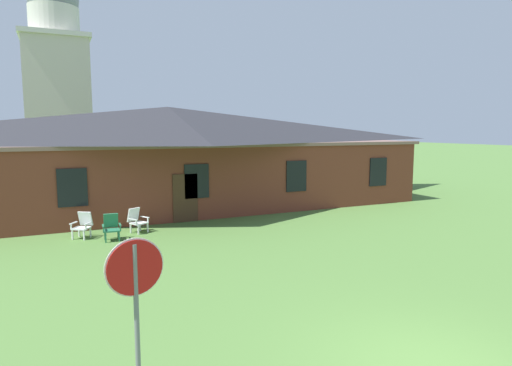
{
  "coord_description": "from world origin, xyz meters",
  "views": [
    {
      "loc": [
        -5.53,
        -4.88,
        4.0
      ],
      "look_at": [
        0.53,
        8.24,
        2.22
      ],
      "focal_mm": 30.49,
      "sensor_mm": 36.0,
      "label": 1
    }
  ],
  "objects_px": {
    "lawn_chair_by_porch": "(83,224)",
    "lawn_chair_near_door": "(111,226)",
    "lawn_chair_left_end": "(137,220)",
    "stop_sign": "(136,291)"
  },
  "relations": [
    {
      "from": "stop_sign",
      "to": "lawn_chair_by_porch",
      "type": "distance_m",
      "value": 11.32
    },
    {
      "from": "stop_sign",
      "to": "lawn_chair_near_door",
      "type": "xyz_separation_m",
      "value": [
        0.82,
        10.45,
        -1.33
      ]
    },
    {
      "from": "stop_sign",
      "to": "lawn_chair_near_door",
      "type": "relative_size",
      "value": 2.68
    },
    {
      "from": "lawn_chair_by_porch",
      "to": "lawn_chair_near_door",
      "type": "relative_size",
      "value": 1.0
    },
    {
      "from": "lawn_chair_by_porch",
      "to": "lawn_chair_left_end",
      "type": "bearing_deg",
      "value": 0.58
    },
    {
      "from": "stop_sign",
      "to": "lawn_chair_by_porch",
      "type": "height_order",
      "value": "stop_sign"
    },
    {
      "from": "lawn_chair_by_porch",
      "to": "stop_sign",
      "type": "bearing_deg",
      "value": -89.46
    },
    {
      "from": "stop_sign",
      "to": "lawn_chair_by_porch",
      "type": "xyz_separation_m",
      "value": [
        -0.11,
        11.24,
        -1.33
      ]
    },
    {
      "from": "lawn_chair_by_porch",
      "to": "lawn_chair_near_door",
      "type": "height_order",
      "value": "same"
    },
    {
      "from": "lawn_chair_by_porch",
      "to": "lawn_chair_left_end",
      "type": "distance_m",
      "value": 1.96
    }
  ]
}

